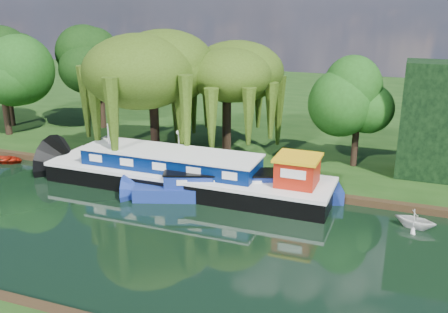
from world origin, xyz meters
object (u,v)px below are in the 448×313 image
at_px(narrowboat, 238,188).
at_px(white_cruiser, 414,228).
at_px(red_dinghy, 7,162).

height_order(narrowboat, white_cruiser, narrowboat).
height_order(red_dinghy, white_cruiser, white_cruiser).
bearing_deg(red_dinghy, narrowboat, -94.86).
xyz_separation_m(red_dinghy, white_cruiser, (30.43, -1.14, 0.00)).
xyz_separation_m(narrowboat, red_dinghy, (-19.54, 0.52, -0.70)).
bearing_deg(white_cruiser, red_dinghy, 101.07).
relative_size(red_dinghy, white_cruiser, 1.27).
relative_size(narrowboat, red_dinghy, 4.63).
bearing_deg(narrowboat, white_cruiser, -22.08).
distance_m(narrowboat, red_dinghy, 19.56).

